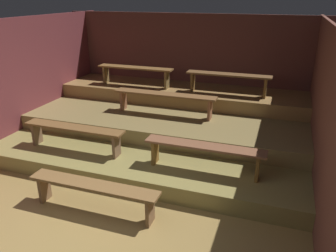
% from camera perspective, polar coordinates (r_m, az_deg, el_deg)
% --- Properties ---
extents(ground, '(6.36, 6.06, 0.08)m').
position_cam_1_polar(ground, '(6.38, -3.07, -5.87)').
color(ground, olive).
extents(wall_back, '(6.36, 0.06, 2.47)m').
position_cam_1_polar(wall_back, '(8.36, 3.71, 10.04)').
color(wall_back, brown).
rests_on(wall_back, ground).
extents(wall_left, '(0.06, 6.06, 2.47)m').
position_cam_1_polar(wall_left, '(7.42, -24.00, 6.75)').
color(wall_left, brown).
rests_on(wall_left, ground).
extents(wall_right, '(0.06, 6.06, 2.47)m').
position_cam_1_polar(wall_right, '(5.53, 24.78, 2.01)').
color(wall_right, brown).
rests_on(wall_right, ground).
extents(platform_lower, '(5.56, 3.89, 0.29)m').
position_cam_1_polar(platform_lower, '(6.88, -0.96, -2.02)').
color(platform_lower, olive).
rests_on(platform_lower, ground).
extents(platform_middle, '(5.56, 2.74, 0.29)m').
position_cam_1_polar(platform_middle, '(7.28, 0.58, 1.76)').
color(platform_middle, olive).
rests_on(platform_middle, platform_lower).
extents(platform_upper, '(5.56, 1.27, 0.29)m').
position_cam_1_polar(platform_upper, '(7.86, 2.30, 5.46)').
color(platform_upper, olive).
rests_on(platform_upper, platform_middle).
extents(bench_floor_center, '(1.93, 0.28, 0.44)m').
position_cam_1_polar(bench_floor_center, '(4.88, -12.48, -10.42)').
color(bench_floor_center, brown).
rests_on(bench_floor_center, ground).
extents(bench_lower_left, '(1.87, 0.28, 0.44)m').
position_cam_1_polar(bench_lower_left, '(6.13, -15.59, -0.88)').
color(bench_lower_left, brown).
rests_on(bench_lower_left, platform_lower).
extents(bench_lower_right, '(1.87, 0.28, 0.44)m').
position_cam_1_polar(bench_lower_right, '(5.23, 6.15, -4.12)').
color(bench_lower_right, brown).
rests_on(bench_lower_right, platform_lower).
extents(bench_middle_center, '(2.11, 0.28, 0.44)m').
position_cam_1_polar(bench_middle_center, '(6.83, -0.56, 4.85)').
color(bench_middle_center, brown).
rests_on(bench_middle_center, platform_middle).
extents(bench_upper_left, '(1.80, 0.28, 0.44)m').
position_cam_1_polar(bench_upper_left, '(7.96, -5.57, 9.26)').
color(bench_upper_left, brown).
rests_on(bench_upper_left, platform_upper).
extents(bench_upper_right, '(1.80, 0.28, 0.44)m').
position_cam_1_polar(bench_upper_right, '(7.34, 10.14, 7.98)').
color(bench_upper_right, brown).
rests_on(bench_upper_right, platform_upper).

